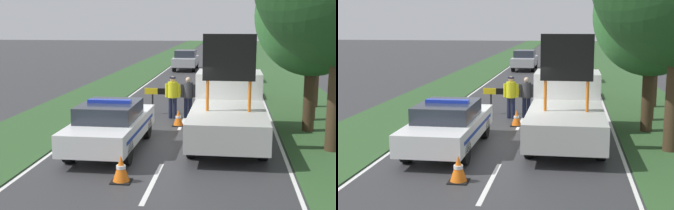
% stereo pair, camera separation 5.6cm
% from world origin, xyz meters
% --- Properties ---
extents(ground_plane, '(160.00, 160.00, 0.00)m').
position_xyz_m(ground_plane, '(0.00, 0.00, 0.00)').
color(ground_plane, '#333335').
extents(lane_markings, '(6.83, 66.73, 0.01)m').
position_xyz_m(lane_markings, '(0.00, 14.24, 0.00)').
color(lane_markings, silver).
rests_on(lane_markings, ground).
extents(grass_verge_left, '(3.42, 120.00, 0.03)m').
position_xyz_m(grass_verge_left, '(-5.18, 20.00, 0.01)').
color(grass_verge_left, '#2D5128').
rests_on(grass_verge_left, ground).
extents(grass_verge_right, '(3.42, 120.00, 0.03)m').
position_xyz_m(grass_verge_right, '(5.18, 20.00, 0.01)').
color(grass_verge_right, '#2D5128').
rests_on(grass_verge_right, ground).
extents(police_car, '(1.84, 4.88, 1.54)m').
position_xyz_m(police_car, '(-1.73, -0.77, 0.76)').
color(police_car, white).
rests_on(police_car, ground).
extents(work_truck, '(2.24, 5.97, 3.45)m').
position_xyz_m(work_truck, '(1.73, 0.97, 1.03)').
color(work_truck, white).
rests_on(work_truck, ground).
extents(road_barrier, '(3.25, 0.08, 1.09)m').
position_xyz_m(road_barrier, '(-0.11, 4.76, 0.90)').
color(road_barrier, black).
rests_on(road_barrier, ground).
extents(police_officer, '(0.60, 0.38, 1.67)m').
position_xyz_m(police_officer, '(-0.48, 4.03, 1.00)').
color(police_officer, '#191E38').
rests_on(police_officer, ground).
extents(pedestrian_civilian, '(0.59, 0.37, 1.64)m').
position_xyz_m(pedestrian_civilian, '(0.12, 4.17, 0.96)').
color(pedestrian_civilian, '#191E38').
rests_on(pedestrian_civilian, ground).
extents(traffic_cone_near_police, '(0.42, 0.42, 0.58)m').
position_xyz_m(traffic_cone_near_police, '(-0.10, 2.68, 0.29)').
color(traffic_cone_near_police, black).
rests_on(traffic_cone_near_police, ground).
extents(traffic_cone_centre_front, '(0.42, 0.42, 0.58)m').
position_xyz_m(traffic_cone_centre_front, '(2.82, 5.42, 0.29)').
color(traffic_cone_centre_front, black).
rests_on(traffic_cone_centre_front, ground).
extents(traffic_cone_near_truck, '(0.48, 0.48, 0.66)m').
position_xyz_m(traffic_cone_near_truck, '(-0.76, -3.60, 0.32)').
color(traffic_cone_near_truck, black).
rests_on(traffic_cone_near_truck, ground).
extents(traffic_cone_behind_barrier, '(0.44, 0.44, 0.60)m').
position_xyz_m(traffic_cone_behind_barrier, '(-2.47, 3.81, 0.30)').
color(traffic_cone_behind_barrier, black).
rests_on(traffic_cone_behind_barrier, ground).
extents(queued_car_wagon_maroon, '(1.89, 4.48, 1.35)m').
position_xyz_m(queued_car_wagon_maroon, '(1.59, 9.74, 0.73)').
color(queued_car_wagon_maroon, maroon).
rests_on(queued_car_wagon_maroon, ground).
extents(queued_car_suv_grey, '(1.74, 3.97, 1.61)m').
position_xyz_m(queued_car_suv_grey, '(1.87, 16.05, 0.83)').
color(queued_car_suv_grey, slate).
rests_on(queued_car_suv_grey, ground).
extents(queued_car_sedan_silver, '(1.77, 4.55, 1.57)m').
position_xyz_m(queued_car_sedan_silver, '(-1.82, 22.90, 0.82)').
color(queued_car_sedan_silver, '#B2B2B7').
rests_on(queued_car_sedan_silver, ground).
extents(roadside_tree_near_right, '(3.92, 3.92, 6.07)m').
position_xyz_m(roadside_tree_near_right, '(4.49, 2.39, 4.00)').
color(roadside_tree_near_right, '#42301E').
rests_on(roadside_tree_near_right, ground).
extents(roadside_tree_mid_left, '(2.96, 2.96, 5.90)m').
position_xyz_m(roadside_tree_mid_left, '(4.87, 4.32, 4.30)').
color(roadside_tree_mid_left, '#42301E').
rests_on(roadside_tree_mid_left, ground).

